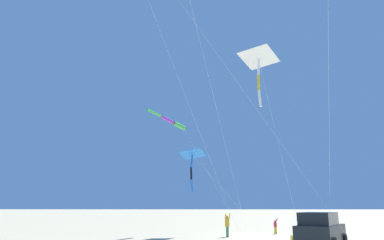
% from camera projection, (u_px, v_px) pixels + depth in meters
% --- Properties ---
extents(ground_plane, '(600.00, 600.00, 0.00)m').
position_uv_depth(ground_plane, '(249.00, 235.00, 27.08)').
color(ground_plane, '#C6B58C').
extents(parked_car, '(4.66, 3.68, 1.85)m').
position_uv_depth(parked_car, '(320.00, 229.00, 19.35)').
color(parked_car, black).
rests_on(parked_car, ground_plane).
extents(cooler_box, '(0.62, 0.42, 0.42)m').
position_uv_depth(cooler_box, '(295.00, 238.00, 21.97)').
color(cooler_box, yellow).
rests_on(cooler_box, ground_plane).
extents(person_adult_flyer, '(0.55, 0.44, 1.69)m').
position_uv_depth(person_adult_flyer, '(227.00, 224.00, 25.64)').
color(person_adult_flyer, '#3D7F51').
rests_on(person_adult_flyer, ground_plane).
extents(person_child_green_jacket, '(0.36, 0.42, 1.24)m').
position_uv_depth(person_child_green_jacket, '(275.00, 225.00, 28.47)').
color(person_child_green_jacket, gold).
rests_on(person_child_green_jacket, ground_plane).
extents(kite_delta_long_streamer_right, '(3.05, 3.31, 10.49)m').
position_uv_depth(kite_delta_long_streamer_right, '(258.00, 59.00, 18.90)').
color(kite_delta_long_streamer_right, white).
rests_on(kite_delta_long_streamer_right, ground_plane).
extents(kite_windsock_long_streamer_left, '(6.34, 7.04, 9.25)m').
position_uv_depth(kite_windsock_long_streamer_left, '(173.00, 123.00, 29.36)').
color(kite_windsock_long_streamer_left, green).
rests_on(kite_windsock_long_streamer_left, ground_plane).
extents(kite_delta_red_high_left, '(2.88, 6.78, 6.78)m').
position_uv_depth(kite_delta_red_high_left, '(192.00, 155.00, 28.25)').
color(kite_delta_red_high_left, blue).
rests_on(kite_delta_red_high_left, ground_plane).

